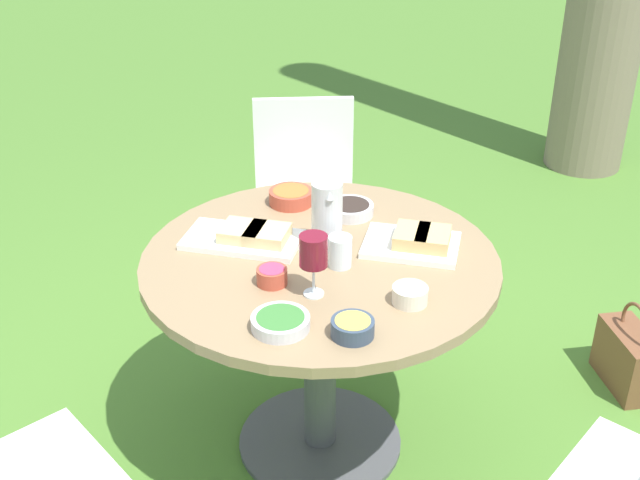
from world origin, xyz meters
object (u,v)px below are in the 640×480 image
dining_table (320,297)px  water_pitcher (327,217)px  chair_near_right (305,185)px  handbag (628,358)px  wine_glass (314,252)px

dining_table → water_pitcher: bearing=147.7°
dining_table → chair_near_right: (-1.05, 0.10, -0.09)m
dining_table → handbag: dining_table is taller
handbag → chair_near_right: bearing=-129.1°
water_pitcher → wine_glass: (0.26, -0.08, 0.02)m
chair_near_right → water_pitcher: 1.07m
chair_near_right → wine_glass: bearing=-7.0°
dining_table → handbag: 1.33m
chair_near_right → handbag: bearing=50.9°
water_pitcher → handbag: (-0.09, 1.20, -0.75)m
chair_near_right → handbag: (0.92, 1.13, -0.40)m
water_pitcher → wine_glass: bearing=-17.6°
chair_near_right → water_pitcher: (1.00, -0.07, 0.36)m
water_pitcher → chair_near_right: bearing=175.8°
water_pitcher → dining_table: bearing=-32.3°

